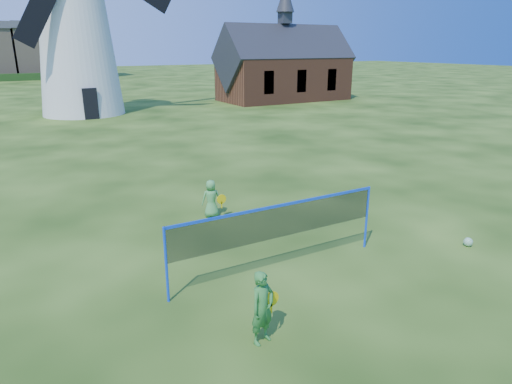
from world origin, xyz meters
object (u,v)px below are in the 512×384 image
object	(u,v)px
player_girl	(263,308)
player_boy	(211,199)
chapel	(284,68)
windmill	(75,27)
play_ball	(468,242)
badminton_net	(279,223)

from	to	relation	value
player_girl	player_boy	distance (m)	5.92
chapel	player_boy	xyz separation A→B (m)	(-17.93, -23.83, -2.24)
windmill	chapel	distance (m)	17.71
windmill	play_ball	world-z (taller)	windmill
windmill	play_ball	distance (m)	29.21
windmill	badminton_net	size ratio (longest dim) A/B	3.40
windmill	player_girl	xyz separation A→B (m)	(-2.14, -29.05, -5.28)
windmill	player_girl	bearing A→B (deg)	-94.21
badminton_net	player_girl	size ratio (longest dim) A/B	3.95
play_ball	player_girl	bearing A→B (deg)	-173.41
chapel	windmill	bearing A→B (deg)	-178.48
windmill	play_ball	size ratio (longest dim) A/B	78.10
windmill	badminton_net	distance (m)	27.52
chapel	player_girl	distance (m)	35.47
badminton_net	player_boy	xyz separation A→B (m)	(0.09, 3.73, -0.59)
windmill	badminton_net	xyz separation A→B (m)	(-0.59, -27.10, -4.78)
badminton_net	play_ball	xyz separation A→B (m)	(4.75, -1.22, -1.03)
player_girl	play_ball	xyz separation A→B (m)	(6.29, 0.73, -0.53)
player_girl	chapel	bearing A→B (deg)	40.79
player_boy	play_ball	bearing A→B (deg)	146.53
chapel	play_ball	size ratio (longest dim) A/B	53.32
windmill	player_boy	world-z (taller)	windmill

